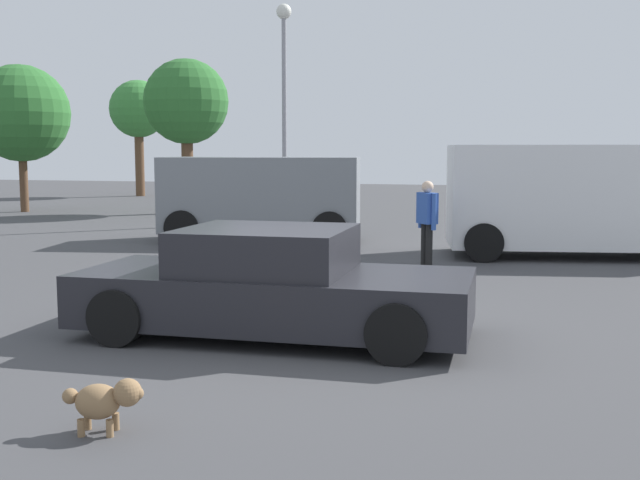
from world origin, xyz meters
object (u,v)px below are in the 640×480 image
object	(u,v)px
sedan_foreground	(273,286)
van_white	(584,197)
light_post_near	(284,75)
suv_dark	(261,196)
dog	(105,400)
pedestrian	(427,216)

from	to	relation	value
sedan_foreground	van_white	distance (m)	8.95
light_post_near	van_white	bearing A→B (deg)	-34.25
van_white	suv_dark	size ratio (longest dim) A/B	1.16
dog	suv_dark	size ratio (longest dim) A/B	0.13
suv_dark	van_white	bearing A→B (deg)	163.72
van_white	light_post_near	bearing A→B (deg)	135.99
sedan_foreground	dog	world-z (taller)	sedan_foreground
van_white	suv_dark	bearing A→B (deg)	163.86
sedan_foreground	suv_dark	size ratio (longest dim) A/B	0.94
van_white	suv_dark	world-z (taller)	van_white
van_white	suv_dark	distance (m)	7.24
sedan_foreground	van_white	world-z (taller)	van_white
sedan_foreground	suv_dark	distance (m)	9.44
dog	suv_dark	world-z (taller)	suv_dark
suv_dark	light_post_near	bearing A→B (deg)	-88.61
sedan_foreground	dog	size ratio (longest dim) A/B	7.40
dog	van_white	bearing A→B (deg)	56.99
pedestrian	light_post_near	world-z (taller)	light_post_near
sedan_foreground	light_post_near	size ratio (longest dim) A/B	0.71
pedestrian	suv_dark	bearing A→B (deg)	107.83
dog	suv_dark	xyz separation A→B (m)	(-3.06, 12.15, 0.82)
sedan_foreground	light_post_near	distance (m)	14.70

